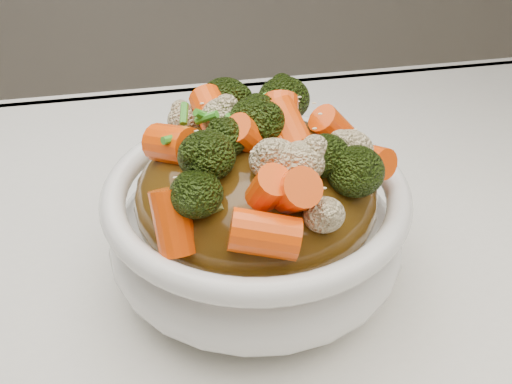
{
  "coord_description": "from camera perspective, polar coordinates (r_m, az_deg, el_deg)",
  "views": [
    {
      "loc": [
        -0.1,
        -0.3,
        1.09
      ],
      "look_at": [
        -0.03,
        0.05,
        0.83
      ],
      "focal_mm": 42.0,
      "sensor_mm": 36.0,
      "label": 1
    }
  ],
  "objects": [
    {
      "name": "broccoli",
      "position": [
        0.41,
        0.0,
        6.92
      ],
      "size": [
        0.2,
        0.2,
        0.05
      ],
      "primitive_type": null,
      "rotation": [
        0.0,
        0.0,
        -0.12
      ],
      "color": "black",
      "rests_on": "sauce_base"
    },
    {
      "name": "tablecloth",
      "position": [
        0.48,
        4.92,
        -12.74
      ],
      "size": [
        1.2,
        0.8,
        0.04
      ],
      "primitive_type": "cube",
      "color": "white",
      "rests_on": "dining_table"
    },
    {
      "name": "scallions",
      "position": [
        0.41,
        0.0,
        7.18
      ],
      "size": [
        0.15,
        0.15,
        0.02
      ],
      "primitive_type": null,
      "rotation": [
        0.0,
        0.0,
        -0.12
      ],
      "color": "#369121",
      "rests_on": "sauce_base"
    },
    {
      "name": "cauliflower",
      "position": [
        0.42,
        0.0,
        6.67
      ],
      "size": [
        0.2,
        0.2,
        0.04
      ],
      "primitive_type": null,
      "rotation": [
        0.0,
        0.0,
        -0.12
      ],
      "color": "beige",
      "rests_on": "sauce_base"
    },
    {
      "name": "sesame_seeds",
      "position": [
        0.41,
        0.0,
        7.18
      ],
      "size": [
        0.18,
        0.18,
        0.01
      ],
      "primitive_type": null,
      "rotation": [
        0.0,
        0.0,
        -0.12
      ],
      "color": "beige",
      "rests_on": "sauce_base"
    },
    {
      "name": "sauce_base",
      "position": [
        0.45,
        0.0,
        -0.33
      ],
      "size": [
        0.2,
        0.2,
        0.1
      ],
      "primitive_type": "ellipsoid",
      "rotation": [
        0.0,
        0.0,
        -0.12
      ],
      "color": "#4C310D",
      "rests_on": "bowl"
    },
    {
      "name": "bowl",
      "position": [
        0.47,
        0.0,
        -3.41
      ],
      "size": [
        0.25,
        0.25,
        0.09
      ],
      "primitive_type": null,
      "rotation": [
        0.0,
        0.0,
        -0.12
      ],
      "color": "white",
      "rests_on": "tablecloth"
    },
    {
      "name": "carrots",
      "position": [
        0.41,
        0.0,
        7.05
      ],
      "size": [
        0.2,
        0.2,
        0.05
      ],
      "primitive_type": null,
      "rotation": [
        0.0,
        0.0,
        -0.12
      ],
      "color": "#FF4F08",
      "rests_on": "sauce_base"
    }
  ]
}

